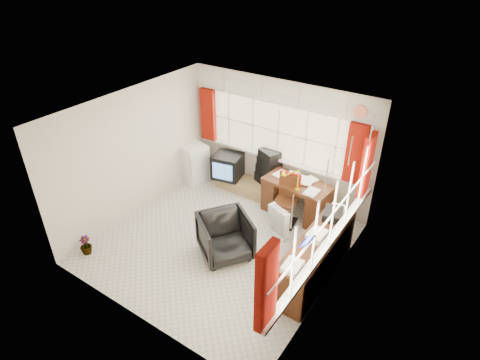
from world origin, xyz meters
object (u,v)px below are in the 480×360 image
object	(u,v)px
task_chair	(288,197)
radiator	(279,226)
desk	(296,197)
mini_fridge	(194,163)
tv_bench	(248,186)
crt_tv	(228,166)
credenza	(316,257)
desk_lamp	(298,175)
office_chair	(225,237)

from	to	relation	value
task_chair	radiator	size ratio (longest dim) A/B	1.65
desk	mini_fridge	bearing A→B (deg)	-178.33
mini_fridge	radiator	bearing A→B (deg)	-15.48
tv_bench	mini_fridge	bearing A→B (deg)	-168.01
mini_fridge	crt_tv	bearing A→B (deg)	13.54
mini_fridge	credenza	bearing A→B (deg)	-19.57
crt_tv	radiator	bearing A→B (deg)	-26.68
tv_bench	mini_fridge	xyz separation A→B (m)	(-1.25, -0.27, 0.30)
credenza	tv_bench	world-z (taller)	credenza
tv_bench	crt_tv	size ratio (longest dim) A/B	2.06
desk	crt_tv	size ratio (longest dim) A/B	1.98
desk_lamp	credenza	xyz separation A→B (m)	(0.92, -1.10, -0.66)
desk_lamp	office_chair	distance (m)	1.74
task_chair	credenza	xyz separation A→B (m)	(1.09, -1.07, -0.15)
crt_tv	desk_lamp	bearing A→B (deg)	-10.52
task_chair	radiator	xyz separation A→B (m)	(0.14, -0.53, -0.29)
office_chair	credenza	size ratio (longest dim) A/B	0.42
desk	radiator	xyz separation A→B (m)	(0.07, -0.79, -0.17)
tv_bench	crt_tv	xyz separation A→B (m)	(-0.47, -0.08, 0.39)
radiator	desk	bearing A→B (deg)	94.93
radiator	mini_fridge	xyz separation A→B (m)	(-2.57, 0.71, 0.18)
desk_lamp	task_chair	xyz separation A→B (m)	(-0.17, -0.03, -0.51)
credenza	crt_tv	distance (m)	3.11
crt_tv	desk	bearing A→B (deg)	-3.81
task_chair	desk_lamp	bearing A→B (deg)	10.16
task_chair	crt_tv	distance (m)	1.70
crt_tv	mini_fridge	xyz separation A→B (m)	(-0.78, -0.19, -0.09)
radiator	mini_fridge	world-z (taller)	mini_fridge
mini_fridge	desk_lamp	bearing A→B (deg)	-3.31
desk	desk_lamp	size ratio (longest dim) A/B	3.11
desk_lamp	tv_bench	xyz separation A→B (m)	(-1.35, 0.42, -0.92)
office_chair	tv_bench	size ratio (longest dim) A/B	0.60
tv_bench	radiator	bearing A→B (deg)	-36.47
desk	tv_bench	bearing A→B (deg)	171.29
credenza	tv_bench	size ratio (longest dim) A/B	1.43
desk	credenza	distance (m)	1.68
desk_lamp	credenza	size ratio (longest dim) A/B	0.22
office_chair	crt_tv	bearing A→B (deg)	69.52
office_chair	mini_fridge	xyz separation A→B (m)	(-2.04, 1.65, 0.05)
credenza	crt_tv	world-z (taller)	credenza
office_chair	credenza	bearing A→B (deg)	-39.82
desk	task_chair	world-z (taller)	task_chair
credenza	desk_lamp	bearing A→B (deg)	129.94
mini_fridge	task_chair	bearing A→B (deg)	-4.23
desk_lamp	radiator	distance (m)	0.98
radiator	tv_bench	distance (m)	1.65
office_chair	mini_fridge	bearing A→B (deg)	86.11
desk	crt_tv	distance (m)	1.73
credenza	radiator	bearing A→B (deg)	150.45
task_chair	radiator	world-z (taller)	task_chair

